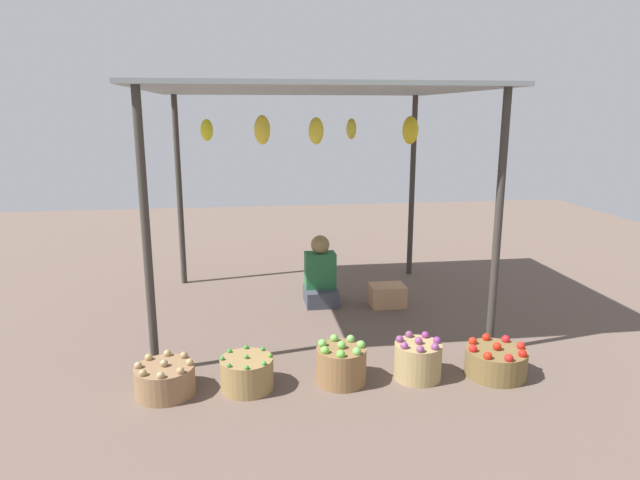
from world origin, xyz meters
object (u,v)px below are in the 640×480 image
at_px(basket_red_tomatoes, 496,361).
at_px(basket_green_apples, 341,364).
at_px(vendor_person, 320,277).
at_px(basket_purple_onions, 418,360).
at_px(basket_potatoes, 165,379).
at_px(basket_green_chilies, 247,373).
at_px(wooden_crate_near_vendor, 387,295).

bearing_deg(basket_red_tomatoes, basket_green_apples, 177.61).
relative_size(vendor_person, basket_purple_onions, 2.03).
bearing_deg(basket_potatoes, basket_green_apples, -0.06).
height_order(basket_green_chilies, wooden_crate_near_vendor, basket_green_chilies).
xyz_separation_m(basket_red_tomatoes, wooden_crate_near_vendor, (-0.46, 1.76, 0.00)).
height_order(vendor_person, basket_green_apples, vendor_person).
height_order(basket_green_chilies, basket_red_tomatoes, same).
bearing_deg(wooden_crate_near_vendor, basket_purple_onions, -96.51).
height_order(basket_green_apples, basket_purple_onions, same).
xyz_separation_m(vendor_person, basket_potatoes, (-1.48, -1.92, -0.18)).
bearing_deg(wooden_crate_near_vendor, basket_red_tomatoes, -75.43).
bearing_deg(vendor_person, wooden_crate_near_vendor, -16.15).
distance_m(basket_potatoes, wooden_crate_near_vendor, 2.79).
height_order(basket_potatoes, basket_red_tomatoes, basket_red_tomatoes).
xyz_separation_m(vendor_person, basket_purple_onions, (0.53, -1.93, -0.14)).
bearing_deg(basket_red_tomatoes, basket_purple_onions, 176.30).
bearing_deg(basket_purple_onions, basket_red_tomatoes, -3.70).
height_order(basket_potatoes, basket_green_chilies, basket_green_chilies).
height_order(vendor_person, basket_green_chilies, vendor_person).
bearing_deg(basket_green_apples, vendor_person, 86.95).
distance_m(vendor_person, basket_purple_onions, 2.01).
relative_size(basket_potatoes, basket_red_tomatoes, 0.91).
height_order(basket_green_apples, wooden_crate_near_vendor, basket_green_apples).
bearing_deg(basket_green_apples, wooden_crate_near_vendor, 64.16).
xyz_separation_m(basket_purple_onions, wooden_crate_near_vendor, (0.20, 1.72, -0.04)).
relative_size(basket_green_chilies, basket_purple_onions, 1.08).
distance_m(vendor_person, basket_green_chilies, 2.11).
bearing_deg(basket_purple_onions, basket_potatoes, 179.63).
bearing_deg(basket_green_apples, basket_purple_onions, -1.03).
distance_m(vendor_person, wooden_crate_near_vendor, 0.78).
xyz_separation_m(basket_potatoes, basket_purple_onions, (2.01, -0.01, 0.04)).
bearing_deg(basket_red_tomatoes, wooden_crate_near_vendor, 104.57).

